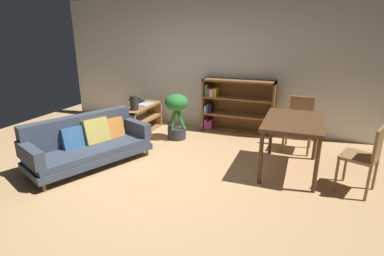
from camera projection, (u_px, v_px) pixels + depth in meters
The scene contains 11 objects.
ground_plane at pixel (148, 177), 4.38m from camera, with size 8.16×8.16×0.00m, color tan.
back_wall_panel at pixel (208, 64), 6.37m from camera, with size 6.80×0.10×2.70m, color silver.
fabric_couch at pixel (88, 142), 4.74m from camera, with size 1.44×2.00×0.76m.
media_console at pixel (142, 119), 6.25m from camera, with size 0.37×1.13×0.56m.
open_laptop at pixel (142, 103), 6.32m from camera, with size 0.46×0.38×0.11m.
desk_speaker at pixel (134, 103), 5.82m from camera, with size 0.16×0.16×0.28m.
potted_floor_plant at pixel (177, 112), 5.80m from camera, with size 0.44×0.45×0.88m.
dining_table at pixel (293, 126), 4.38m from camera, with size 0.81×1.24×0.80m.
dining_chair_near at pixel (366, 155), 3.81m from camera, with size 0.53×0.54×0.91m.
dining_chair_far at pixel (299, 121), 5.29m from camera, with size 0.48×0.48×0.93m.
bookshelf at pixel (235, 106), 6.22m from camera, with size 1.45×0.35×1.09m.
Camera 1 is at (2.00, -3.47, 2.01)m, focal length 28.30 mm.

